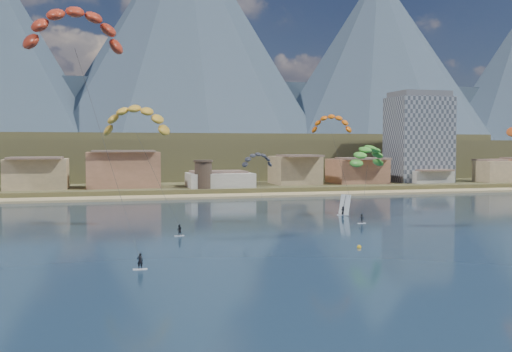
# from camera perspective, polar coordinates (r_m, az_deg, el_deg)

# --- Properties ---
(ground) EXTENTS (2400.00, 2400.00, 0.00)m
(ground) POSITION_cam_1_polar(r_m,az_deg,el_deg) (66.27, 7.11, -10.09)
(ground) COLOR black
(ground) RESTS_ON ground
(beach) EXTENTS (2200.00, 12.00, 0.90)m
(beach) POSITION_cam_1_polar(r_m,az_deg,el_deg) (168.31, -6.38, -2.04)
(beach) COLOR tan
(beach) RESTS_ON ground
(land) EXTENTS (2200.00, 900.00, 4.00)m
(land) POSITION_cam_1_polar(r_m,az_deg,el_deg) (620.58, -12.41, 1.55)
(land) COLOR brown
(land) RESTS_ON ground
(foothills) EXTENTS (940.00, 210.00, 18.00)m
(foothills) POSITION_cam_1_polar(r_m,az_deg,el_deg) (296.12, -5.61, 1.84)
(foothills) COLOR brown
(foothills) RESTS_ON ground
(mountain_ridge) EXTENTS (2060.00, 480.00, 400.00)m
(mountain_ridge) POSITION_cam_1_polar(r_m,az_deg,el_deg) (893.94, -14.15, 11.62)
(mountain_ridge) COLOR #2E3D4D
(mountain_ridge) RESTS_ON ground
(town) EXTENTS (400.00, 24.00, 12.00)m
(town) POSITION_cam_1_polar(r_m,az_deg,el_deg) (182.77, -19.64, 0.64)
(town) COLOR beige
(town) RESTS_ON ground
(apartment_tower) EXTENTS (20.00, 16.00, 32.00)m
(apartment_tower) POSITION_cam_1_polar(r_m,az_deg,el_deg) (217.27, 15.52, 3.64)
(apartment_tower) COLOR gray
(apartment_tower) RESTS_ON ground
(watchtower) EXTENTS (5.82, 5.82, 8.60)m
(watchtower) POSITION_cam_1_polar(r_m,az_deg,el_deg) (176.55, -5.16, 0.19)
(watchtower) COLOR #47382D
(watchtower) RESTS_ON ground
(kitesurfer_red) EXTENTS (15.82, 18.08, 36.25)m
(kitesurfer_red) POSITION_cam_1_polar(r_m,az_deg,el_deg) (86.97, -17.24, 14.01)
(kitesurfer_red) COLOR silver
(kitesurfer_red) RESTS_ON ground
(kitesurfer_yellow) EXTENTS (13.71, 16.55, 24.66)m
(kitesurfer_yellow) POSITION_cam_1_polar(r_m,az_deg,el_deg) (108.32, -11.57, 5.75)
(kitesurfer_yellow) COLOR silver
(kitesurfer_yellow) RESTS_ON ground
(kitesurfer_green) EXTENTS (12.33, 15.42, 17.78)m
(kitesurfer_green) POSITION_cam_1_polar(r_m,az_deg,el_deg) (125.61, 10.79, 2.20)
(kitesurfer_green) COLOR silver
(kitesurfer_green) RESTS_ON ground
(distant_kite_dark) EXTENTS (7.73, 5.82, 15.11)m
(distant_kite_dark) POSITION_cam_1_polar(r_m,az_deg,el_deg) (134.71, 0.14, 1.82)
(distant_kite_dark) COLOR #262626
(distant_kite_dark) RESTS_ON ground
(distant_kite_orange) EXTENTS (9.49, 7.52, 22.95)m
(distant_kite_orange) POSITION_cam_1_polar(r_m,az_deg,el_deg) (126.94, 7.35, 5.36)
(distant_kite_orange) COLOR #262626
(distant_kite_orange) RESTS_ON ground
(windsurfer) EXTENTS (2.56, 2.80, 4.44)m
(windsurfer) POSITION_cam_1_polar(r_m,az_deg,el_deg) (127.22, 8.52, -3.16)
(windsurfer) COLOR silver
(windsurfer) RESTS_ON ground
(buoy) EXTENTS (0.64, 0.64, 0.64)m
(buoy) POSITION_cam_1_polar(r_m,az_deg,el_deg) (87.54, 10.00, -6.83)
(buoy) COLOR yellow
(buoy) RESTS_ON ground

